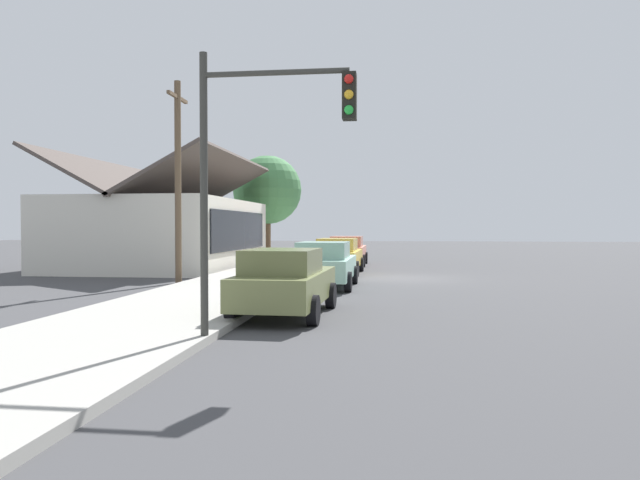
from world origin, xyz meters
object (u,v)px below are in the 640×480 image
object	(u,v)px
shade_tree	(267,190)
fire_hydrant_red	(312,260)
car_mustard	(338,256)
car_coral	(347,250)
utility_pole_wooden	(178,178)
traffic_light_main	(262,148)
car_olive	(285,282)
car_seafoam	(325,264)

from	to	relation	value
shade_tree	fire_hydrant_red	distance (m)	11.27
car_mustard	car_coral	size ratio (longest dim) A/B	1.00
shade_tree	utility_pole_wooden	bearing A→B (deg)	-178.90
car_coral	shade_tree	size ratio (longest dim) A/B	0.68
car_mustard	shade_tree	bearing A→B (deg)	27.54
traffic_light_main	fire_hydrant_red	bearing A→B (deg)	5.34
car_olive	shade_tree	xyz separation A→B (m)	(23.94, 5.74, 3.70)
car_mustard	car_coral	bearing A→B (deg)	1.62
fire_hydrant_red	car_seafoam	bearing A→B (deg)	-168.66
car_coral	traffic_light_main	world-z (taller)	traffic_light_main
car_olive	car_coral	xyz separation A→B (m)	(17.95, -0.03, 0.00)
car_mustard	shade_tree	distance (m)	13.59
car_seafoam	car_mustard	size ratio (longest dim) A/B	0.96
traffic_light_main	fire_hydrant_red	xyz separation A→B (m)	(17.76, 1.66, -2.99)
shade_tree	fire_hydrant_red	xyz separation A→B (m)	(-9.60, -4.32, -4.01)
car_coral	utility_pole_wooden	world-z (taller)	utility_pole_wooden
car_olive	car_mustard	bearing A→B (deg)	1.38
car_seafoam	car_mustard	xyz separation A→B (m)	(5.86, 0.09, 0.00)
utility_pole_wooden	fire_hydrant_red	distance (m)	8.84
car_mustard	traffic_light_main	bearing A→B (deg)	-178.40
car_olive	fire_hydrant_red	xyz separation A→B (m)	(14.34, 1.42, -0.32)
car_seafoam	shade_tree	world-z (taller)	shade_tree
car_coral	traffic_light_main	size ratio (longest dim) A/B	0.89
car_mustard	traffic_light_main	distance (m)	15.88
car_coral	utility_pole_wooden	size ratio (longest dim) A/B	0.62
utility_pole_wooden	car_seafoam	bearing A→B (deg)	-98.81
car_olive	fire_hydrant_red	distance (m)	14.42
traffic_light_main	car_olive	bearing A→B (deg)	3.97
car_olive	fire_hydrant_red	world-z (taller)	car_olive
car_olive	utility_pole_wooden	distance (m)	9.57
car_seafoam	shade_tree	size ratio (longest dim) A/B	0.65
car_seafoam	fire_hydrant_red	world-z (taller)	car_seafoam
car_mustard	utility_pole_wooden	xyz separation A→B (m)	(-4.99, 5.51, 3.11)
shade_tree	utility_pole_wooden	distance (m)	16.71
car_mustard	shade_tree	size ratio (longest dim) A/B	0.68
shade_tree	traffic_light_main	bearing A→B (deg)	-167.67
utility_pole_wooden	fire_hydrant_red	size ratio (longest dim) A/B	10.56
shade_tree	car_mustard	bearing A→B (deg)	-153.51
car_olive	car_seafoam	world-z (taller)	same
car_seafoam	fire_hydrant_red	bearing A→B (deg)	11.77
traffic_light_main	fire_hydrant_red	size ratio (longest dim) A/B	7.32
utility_pole_wooden	traffic_light_main	bearing A→B (deg)	-152.04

